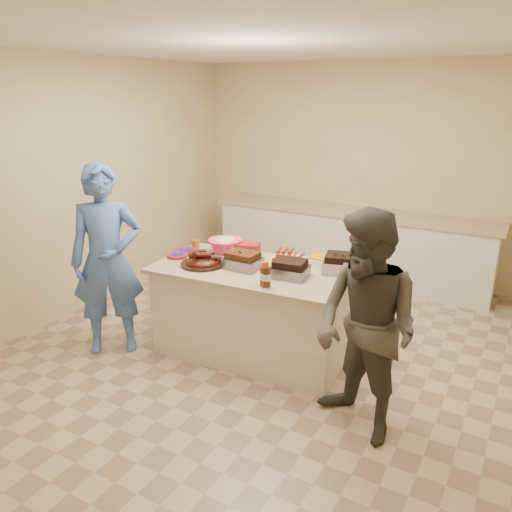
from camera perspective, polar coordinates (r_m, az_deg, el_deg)
The scene contains 20 objects.
room at distance 4.84m, azimuth 1.33°, elevation -10.41°, with size 4.50×5.00×2.70m, color beige, non-canonical shape.
back_counter at distance 6.55m, azimuth 10.58°, elevation 1.33°, with size 3.60×0.64×0.90m, color silver, non-canonical shape.
island at distance 4.77m, azimuth -0.30°, elevation -10.88°, with size 1.76×0.93×0.83m, color silver, non-canonical shape.
rib_platter at distance 4.53m, azimuth -6.09°, elevation -1.02°, with size 0.40×0.40×0.16m, color #3D1009, non-canonical shape.
pulled_pork_tray at distance 4.43m, azimuth -1.51°, elevation -1.38°, with size 0.31×0.24×0.09m, color #47230F.
brisket_tray at distance 4.24m, azimuth 3.88°, elevation -2.35°, with size 0.30×0.25×0.09m, color black.
roasting_pan at distance 4.40m, azimuth 9.42°, elevation -1.78°, with size 0.27×0.27×0.11m, color gray.
coleslaw_bowl at distance 4.87m, azimuth -3.53°, elevation 0.41°, with size 0.33×0.33×0.23m, color #F93A77, non-canonical shape.
sausage_plate at distance 4.65m, azimuth 3.81°, elevation -0.47°, with size 0.33×0.33×0.05m, color silver.
mac_cheese_dish at distance 4.55m, azimuth 7.95°, elevation -1.02°, with size 0.30×0.22×0.08m, color orange.
bbq_bottle_a at distance 4.01m, azimuth 1.16°, elevation -3.52°, with size 0.07×0.07×0.21m, color #3E1C0C.
bbq_bottle_b at distance 4.05m, azimuth 0.91°, elevation -3.30°, with size 0.07×0.07×0.19m, color #3E1C0C.
mustard_bottle at distance 4.70m, azimuth -2.61°, elevation -0.25°, with size 0.04×0.04×0.12m, color #FDA906.
sauce_bowl at distance 4.52m, azimuth 0.21°, elevation -0.95°, with size 0.13×0.04×0.13m, color silver.
plate_stack_large at distance 4.90m, azimuth -7.93°, elevation 0.39°, with size 0.23×0.23×0.03m, color maroon.
plate_stack_small at distance 4.78m, azimuth -8.96°, elevation -0.12°, with size 0.20×0.20×0.03m, color maroon.
plastic_cup at distance 5.02m, azimuth -6.89°, elevation 0.86°, with size 0.10×0.09×0.10m, color #A56B1F.
basket_stack at distance 4.80m, azimuth -1.00°, elevation 0.18°, with size 0.22×0.17×0.11m, color maroon.
guest_blue at distance 5.02m, azimuth -15.72°, elevation -10.02°, with size 0.64×1.76×0.42m, color #436ABC.
guest_gray at distance 3.89m, azimuth 11.63°, elevation -18.83°, with size 0.79×1.62×0.61m, color #474540.
Camera 1 is at (2.01, -3.74, 2.32)m, focal length 35.00 mm.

